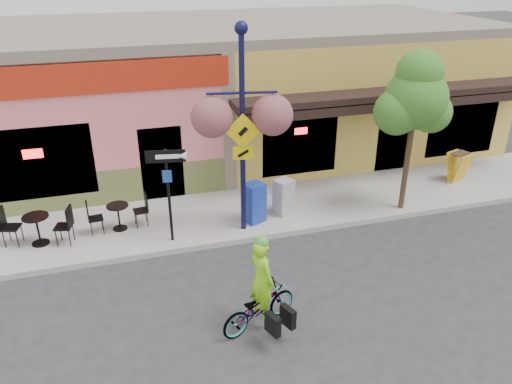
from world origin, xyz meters
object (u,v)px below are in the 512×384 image
cyclist_rider (261,290)px  street_tree (411,133)px  bicycle (259,307)px  newspaper_box_blue (254,203)px  newspaper_box_grey (284,197)px  building (229,87)px  lamp_post (242,134)px  one_way_sign (169,196)px

cyclist_rider → street_tree: bearing=-77.2°
bicycle → street_tree: (5.22, 3.42, 1.92)m
newspaper_box_blue → street_tree: 4.52m
cyclist_rider → newspaper_box_grey: cyclist_rider is taller
building → lamp_post: size_ratio=3.52×
cyclist_rider → lamp_post: (0.61, 3.54, 1.90)m
one_way_sign → newspaper_box_grey: (3.14, 0.56, -0.71)m
newspaper_box_grey → street_tree: street_tree is taller
newspaper_box_blue → street_tree: size_ratio=0.25×
lamp_post → cyclist_rider: bearing=-89.7°
bicycle → street_tree: street_tree is taller
cyclist_rider → building: bearing=-31.1°
lamp_post → newspaper_box_grey: (1.27, 0.50, -2.09)m
one_way_sign → street_tree: size_ratio=0.55×
cyclist_rider → one_way_sign: size_ratio=0.69×
bicycle → newspaper_box_blue: (1.04, 3.84, 0.25)m
lamp_post → newspaper_box_blue: size_ratio=4.76×
newspaper_box_grey → one_way_sign: bearing=168.3°
cyclist_rider → newspaper_box_grey: (1.88, 4.05, -0.19)m
cyclist_rider → one_way_sign: bearing=-0.8°
lamp_post → street_tree: bearing=8.5°
cyclist_rider → street_tree: street_tree is taller
street_tree → bicycle: bearing=-146.8°
one_way_sign → building: bearing=74.0°
building → street_tree: street_tree is taller
bicycle → newspaper_box_grey: (1.93, 4.05, 0.20)m
street_tree → cyclist_rider: bearing=-146.6°
lamp_post → newspaper_box_blue: lamp_post is taller
street_tree → building: bearing=116.5°
bicycle → newspaper_box_blue: newspaper_box_blue is taller
one_way_sign → newspaper_box_blue: 2.37m
cyclist_rider → one_way_sign: one_way_sign is taller
cyclist_rider → newspaper_box_blue: 3.97m
one_way_sign → bicycle: bearing=-61.5°
building → newspaper_box_blue: (-0.87, -6.20, -1.56)m
lamp_post → one_way_sign: lamp_post is taller
bicycle → newspaper_box_grey: newspaper_box_grey is taller
building → newspaper_box_grey: size_ratio=18.40×
bicycle → lamp_post: 4.27m
bicycle → one_way_sign: 3.80m
cyclist_rider → newspaper_box_blue: cyclist_rider is taller
cyclist_rider → bicycle: bearing=69.4°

